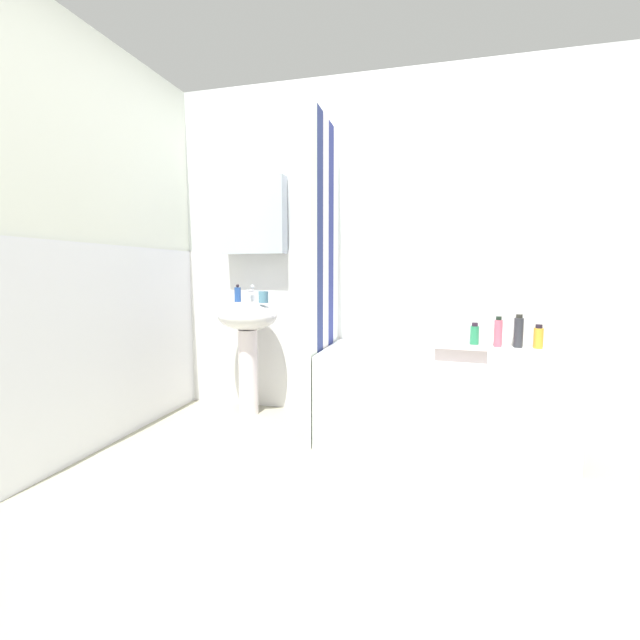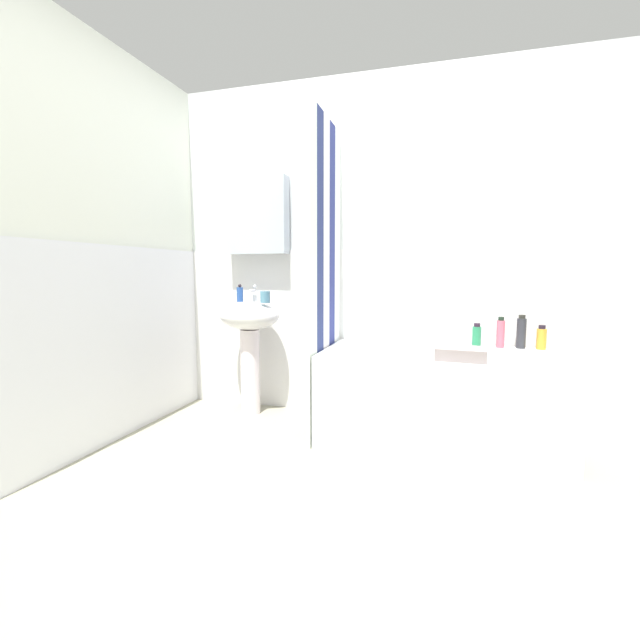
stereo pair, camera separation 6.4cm
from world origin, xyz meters
name	(u,v)px [view 1 (the left image)]	position (x,y,z in m)	size (l,w,h in m)	color
ground_plane	(351,504)	(0.00, 0.00, -0.02)	(4.80, 5.60, 0.04)	gray
wall_back_tiled	(378,258)	(-0.06, 1.26, 1.14)	(3.60, 0.18, 2.40)	silver
wall_left_tiled	(104,259)	(-1.57, 0.34, 1.12)	(0.07, 1.81, 2.40)	silver
sink	(248,333)	(-0.96, 1.03, 0.60)	(0.44, 0.34, 0.82)	white
faucet	(252,293)	(-0.96, 1.11, 0.88)	(0.03, 0.12, 0.12)	silver
soap_dispenser	(238,294)	(-1.05, 1.06, 0.88)	(0.05, 0.05, 0.13)	#274C95
toothbrush_cup	(263,297)	(-0.83, 1.01, 0.86)	(0.07, 0.07, 0.08)	teal
bathtub	(438,396)	(0.38, 0.86, 0.28)	(1.42, 0.71, 0.55)	white
shower_curtain	(325,278)	(-0.34, 0.86, 1.00)	(0.01, 0.71, 2.00)	white
conditioner_bottle	(538,337)	(0.99, 1.15, 0.62)	(0.06, 0.06, 0.15)	gold
body_wash_bottle	(519,332)	(0.87, 1.16, 0.65)	(0.06, 0.06, 0.21)	#2C2D32
shampoo_bottle	(498,333)	(0.75, 1.15, 0.65)	(0.05, 0.05, 0.20)	#CD5569
lotion_bottle	(475,335)	(0.60, 1.17, 0.62)	(0.06, 0.06, 0.15)	#267D4E
towel_folded	(461,353)	(0.49, 0.67, 0.59)	(0.27, 0.20, 0.07)	gray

